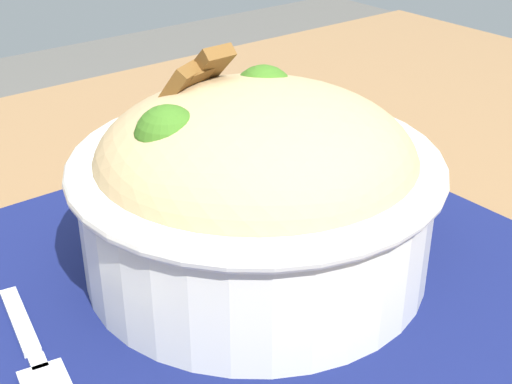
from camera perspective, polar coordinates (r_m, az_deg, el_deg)
placemat at (r=0.43m, az=-2.94°, el=-7.21°), size 0.40×0.34×0.00m
bowl at (r=0.41m, az=-0.06°, el=0.63°), size 0.22×0.22×0.13m
fork at (r=0.39m, az=-16.99°, el=-12.67°), size 0.03×0.12×0.00m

